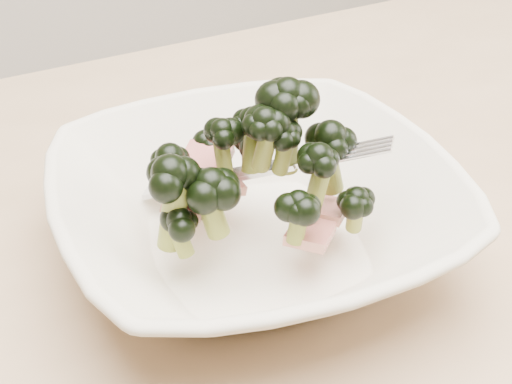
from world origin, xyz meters
The scene contains 2 objects.
dining_table centered at (0.00, 0.00, 0.65)m, with size 1.20×0.80×0.75m.
broccoli_dish centered at (-0.11, 0.02, 0.79)m, with size 0.31×0.31×0.13m.
Camera 1 is at (-0.30, -0.33, 1.07)m, focal length 50.00 mm.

